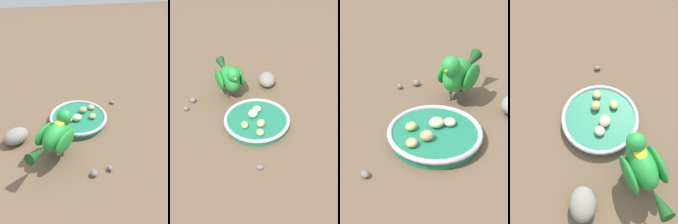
% 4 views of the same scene
% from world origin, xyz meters
% --- Properties ---
extents(ground_plane, '(4.00, 4.00, 0.00)m').
position_xyz_m(ground_plane, '(0.00, 0.00, 0.00)').
color(ground_plane, brown).
extents(feeding_bowl, '(0.22, 0.22, 0.03)m').
position_xyz_m(feeding_bowl, '(-0.02, -0.02, 0.02)').
color(feeding_bowl, '#1E7251').
rests_on(feeding_bowl, ground_plane).
extents(apple_piece_0, '(0.04, 0.04, 0.02)m').
position_xyz_m(apple_piece_0, '(-0.05, -0.04, 0.03)').
color(apple_piece_0, beige).
rests_on(apple_piece_0, feeding_bowl).
extents(apple_piece_1, '(0.04, 0.04, 0.02)m').
position_xyz_m(apple_piece_1, '(-0.02, -0.03, 0.03)').
color(apple_piece_1, beige).
rests_on(apple_piece_1, feeding_bowl).
extents(apple_piece_2, '(0.03, 0.03, 0.02)m').
position_xyz_m(apple_piece_2, '(0.01, 0.01, 0.03)').
color(apple_piece_2, tan).
rests_on(apple_piece_2, feeding_bowl).
extents(apple_piece_3, '(0.04, 0.04, 0.02)m').
position_xyz_m(apple_piece_3, '(0.04, -0.03, 0.03)').
color(apple_piece_3, '#B2CC66').
rests_on(apple_piece_3, feeding_bowl).
extents(apple_piece_4, '(0.04, 0.04, 0.02)m').
position_xyz_m(apple_piece_4, '(0.04, 0.03, 0.03)').
color(apple_piece_4, tan).
rests_on(apple_piece_4, feeding_bowl).
extents(parrot, '(0.16, 0.18, 0.15)m').
position_xyz_m(parrot, '(-0.11, -0.18, 0.08)').
color(parrot, '#59544C').
rests_on(parrot, ground_plane).
extents(rock_large, '(0.11, 0.10, 0.05)m').
position_xyz_m(rock_large, '(-0.24, -0.09, 0.03)').
color(rock_large, gray).
rests_on(rock_large, ground_plane).
extents(pebble_0, '(0.02, 0.03, 0.01)m').
position_xyz_m(pebble_0, '(0.15, 0.08, 0.01)').
color(pebble_0, slate).
rests_on(pebble_0, ground_plane).
extents(pebble_1, '(0.02, 0.02, 0.02)m').
position_xyz_m(pebble_1, '(0.04, -0.27, 0.01)').
color(pebble_1, slate).
rests_on(pebble_1, ground_plane).
extents(pebble_2, '(0.03, 0.03, 0.02)m').
position_xyz_m(pebble_2, '(-0.01, -0.28, 0.01)').
color(pebble_2, slate).
rests_on(pebble_2, ground_plane).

